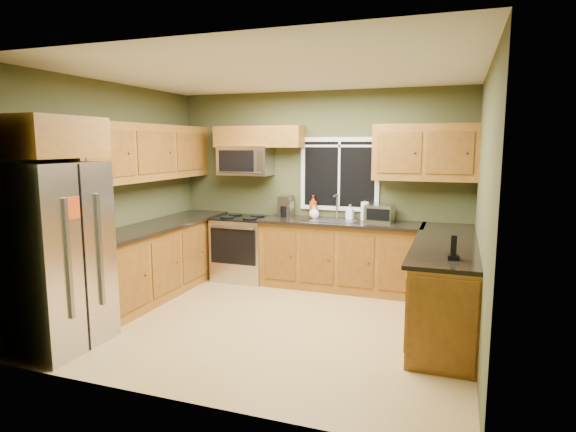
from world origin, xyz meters
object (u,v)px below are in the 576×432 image
Objects in this scene: soap_bottle_a at (313,206)px; kettle at (288,207)px; cordless_phone at (453,252)px; toaster_oven at (380,213)px; soap_bottle_b at (350,212)px; coffee_maker at (286,207)px; range at (243,248)px; paper_towel_roll at (365,211)px; refrigerator at (54,257)px; microwave at (246,161)px; soap_bottle_c at (314,212)px.

kettle is at bearing -171.69° from soap_bottle_a.
kettle is 3.00m from cordless_phone.
soap_bottle_b is (-0.42, 0.11, -0.01)m from toaster_oven.
coffee_maker is 1.05× the size of kettle.
soap_bottle_a is at bearing 8.98° from coffee_maker.
soap_bottle_b is (1.53, 0.23, 0.57)m from range.
coffee_maker reaches higher than soap_bottle_b.
paper_towel_roll is 0.89× the size of soap_bottle_a.
refrigerator reaches higher than paper_towel_roll.
paper_towel_roll is (1.74, 0.07, -0.67)m from microwave.
cordless_phone is (1.17, -2.00, -0.06)m from paper_towel_roll.
soap_bottle_c is at bearing 5.90° from range.
coffee_maker reaches higher than paper_towel_roll.
cordless_phone is (1.38, -2.02, -0.03)m from soap_bottle_b.
microwave is 4.21× the size of soap_bottle_c.
soap_bottle_b is 1.10× the size of soap_bottle_c.
toaster_oven is 2.14m from cordless_phone.
microwave is at bearing 178.49° from soap_bottle_c.
refrigerator is 2.89m from range.
coffee_maker is 0.95× the size of soap_bottle_a.
range is at bearing 148.38° from cordless_phone.
refrigerator is 2.37× the size of microwave.
coffee_maker is at bearing -164.63° from kettle.
refrigerator is 6.58× the size of paper_towel_roll.
toaster_oven is 0.44m from soap_bottle_b.
microwave is 1.94× the size of toaster_oven.
paper_towel_roll reaches higher than soap_bottle_c.
paper_towel_roll is at bearing 6.91° from range.
refrigerator is 6.46× the size of kettle.
soap_bottle_b is at bearing 3.53° from microwave.
microwave is 2.78× the size of paper_towel_roll.
paper_towel_roll is 1.23× the size of cordless_phone.
paper_towel_roll is 0.70m from soap_bottle_c.
refrigerator is at bearing -126.49° from soap_bottle_b.
paper_towel_roll is at bearing 157.89° from toaster_oven.
soap_bottle_a is at bearing 173.58° from toaster_oven.
coffee_maker is 0.93m from soap_bottle_b.
soap_bottle_b is at bearing 165.74° from toaster_oven.
kettle is (-1.31, 0.06, 0.01)m from toaster_oven.
soap_bottle_a is (1.00, 0.23, 0.63)m from range.
refrigerator reaches higher than coffee_maker.
paper_towel_roll is at bearing -1.55° from soap_bottle_a.
paper_towel_roll is at bearing -5.51° from soap_bottle_b.
microwave is at bearing 179.62° from toaster_oven.
refrigerator is 3.73m from soap_bottle_b.
range is at bearing -173.09° from paper_towel_roll.
microwave is at bearing -176.47° from soap_bottle_b.
soap_bottle_b reaches higher than range.
coffee_maker is 1.13m from paper_towel_roll.
soap_bottle_b reaches higher than soap_bottle_c.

